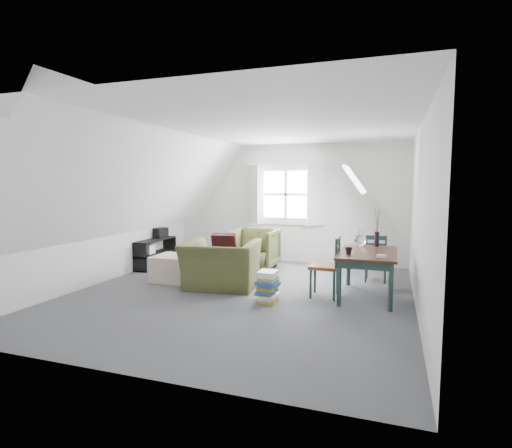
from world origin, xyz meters
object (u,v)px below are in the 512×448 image
at_px(armchair_far, 254,269).
at_px(media_shelf, 153,254).
at_px(magazine_stack, 268,286).
at_px(dining_chair_near, 327,266).
at_px(dining_table, 368,258).
at_px(dining_chair_far, 376,257).
at_px(armchair_near, 221,287).
at_px(ottoman, 174,268).

distance_m(armchair_far, media_shelf, 2.07).
bearing_deg(magazine_stack, dining_chair_near, 35.71).
relative_size(media_shelf, magazine_stack, 2.51).
bearing_deg(dining_chair_near, dining_table, 96.29).
distance_m(armchair_far, dining_chair_far, 2.36).
bearing_deg(dining_chair_far, media_shelf, 15.47).
bearing_deg(armchair_near, dining_table, 177.89).
distance_m(armchair_far, dining_table, 2.64).
bearing_deg(dining_chair_far, armchair_far, 5.89).
distance_m(armchair_near, media_shelf, 2.21).
relative_size(armchair_far, dining_chair_far, 1.07).
bearing_deg(ottoman, dining_chair_near, -3.30).
distance_m(dining_table, dining_chair_far, 1.03).
distance_m(armchair_near, dining_chair_near, 1.76).
relative_size(dining_table, media_shelf, 1.23).
xyz_separation_m(dining_chair_far, media_shelf, (-4.30, -0.21, -0.17)).
distance_m(armchair_near, dining_table, 2.36).
height_order(dining_chair_near, media_shelf, dining_chair_near).
height_order(armchair_far, media_shelf, media_shelf).
bearing_deg(magazine_stack, armchair_near, 152.19).
distance_m(armchair_far, magazine_stack, 2.22).
xyz_separation_m(media_shelf, magazine_stack, (2.89, -1.53, -0.03)).
height_order(armchair_near, media_shelf, media_shelf).
xyz_separation_m(armchair_near, media_shelf, (-1.94, 1.03, 0.25)).
relative_size(dining_chair_far, dining_chair_near, 0.91).
xyz_separation_m(armchair_far, media_shelf, (-1.99, -0.48, 0.25)).
relative_size(armchair_far, media_shelf, 0.79).
relative_size(armchair_far, ottoman, 1.34).
xyz_separation_m(armchair_near, dining_table, (2.27, 0.22, 0.59)).
relative_size(ottoman, dining_chair_near, 0.73).
xyz_separation_m(dining_table, dining_chair_near, (-0.57, -0.19, -0.12)).
bearing_deg(dining_chair_far, ottoman, 30.13).
height_order(armchair_near, magazine_stack, magazine_stack).
bearing_deg(armchair_far, magazine_stack, -66.08).
distance_m(ottoman, magazine_stack, 2.04).
relative_size(armchair_far, magazine_stack, 1.99).
distance_m(dining_table, media_shelf, 4.31).
xyz_separation_m(ottoman, magazine_stack, (1.92, -0.69, 0.00)).
bearing_deg(media_shelf, ottoman, -40.81).
height_order(armchair_near, dining_chair_near, dining_chair_near).
relative_size(ottoman, magazine_stack, 1.49).
bearing_deg(dining_table, dining_chair_near, -165.01).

